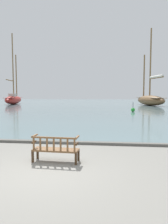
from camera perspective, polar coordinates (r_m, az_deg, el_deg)
ground_plane at (r=6.95m, az=-10.51°, el=-15.29°), size 160.00×160.00×0.00m
harbor_water at (r=50.32m, az=4.48°, el=2.15°), size 100.00×80.00×0.08m
quay_edge_kerb at (r=10.53m, az=-4.25°, el=-7.92°), size 40.00×0.30×0.12m
park_bench at (r=7.76m, az=-7.47°, el=-9.48°), size 1.63×0.61×0.92m
sailboat_outer_starboard at (r=50.57m, az=-17.95°, el=3.31°), size 4.36×10.80×15.28m
sailboat_nearest_port at (r=44.56m, az=16.90°, el=3.27°), size 5.41×10.67×14.79m
channel_buoy at (r=28.22m, az=12.67°, el=0.58°), size 0.51×0.51×1.21m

